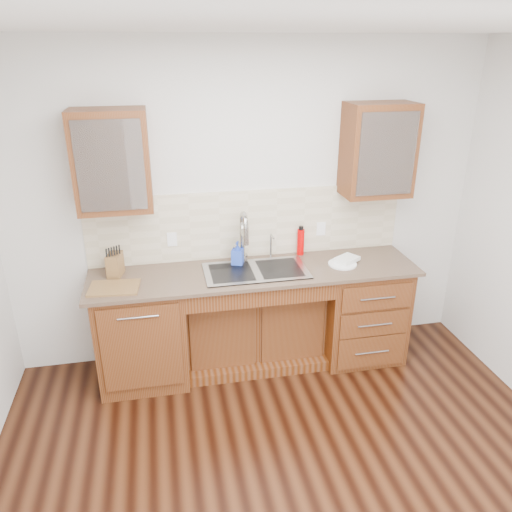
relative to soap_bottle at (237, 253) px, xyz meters
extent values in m
cube|color=#3C1D0D|center=(0.12, -1.57, -1.06)|extent=(4.00, 3.50, 0.10)
cube|color=white|center=(0.12, -1.57, 1.74)|extent=(4.00, 3.50, 0.10)
cube|color=silver|center=(0.12, 0.23, 0.34)|extent=(4.00, 0.10, 2.70)
cube|color=#593014|center=(-0.83, -0.13, -0.57)|extent=(0.70, 0.62, 0.88)
cube|color=#593014|center=(0.12, -0.04, -0.66)|extent=(1.20, 0.44, 0.70)
cube|color=#593014|center=(1.07, -0.13, -0.57)|extent=(0.70, 0.62, 0.88)
cube|color=#84705B|center=(0.12, -0.15, -0.12)|extent=(2.70, 0.65, 0.03)
cube|color=beige|center=(0.12, 0.17, 0.19)|extent=(2.70, 0.02, 0.59)
cube|color=#9E9EA5|center=(0.12, -0.16, -0.19)|extent=(0.84, 0.46, 0.19)
cylinder|color=#999993|center=(0.05, 0.07, 0.10)|extent=(0.04, 0.04, 0.40)
cylinder|color=#999993|center=(0.30, 0.08, 0.02)|extent=(0.02, 0.02, 0.24)
cube|color=#593014|center=(-0.93, 0.01, 0.81)|extent=(0.55, 0.34, 0.75)
cube|color=#593014|center=(1.17, 0.01, 0.81)|extent=(0.55, 0.34, 0.75)
cube|color=white|center=(-0.53, 0.15, 0.11)|extent=(0.08, 0.01, 0.12)
cube|color=white|center=(0.77, 0.15, 0.11)|extent=(0.08, 0.01, 0.12)
imported|color=blue|center=(0.00, 0.00, 0.00)|extent=(0.12, 0.12, 0.20)
cylinder|color=#D00001|center=(0.58, 0.11, 0.01)|extent=(0.06, 0.06, 0.23)
cylinder|color=white|center=(0.86, -0.18, -0.10)|extent=(0.28, 0.28, 0.01)
cube|color=white|center=(0.92, -0.14, -0.07)|extent=(0.24, 0.22, 0.03)
cube|color=brown|center=(-0.99, -0.01, -0.01)|extent=(0.14, 0.18, 0.18)
cube|color=brown|center=(-0.99, -0.26, -0.09)|extent=(0.39, 0.29, 0.02)
imported|color=silver|center=(-0.98, 0.01, 0.76)|extent=(0.15, 0.15, 0.10)
imported|color=white|center=(-0.80, 0.01, 0.76)|extent=(0.11, 0.11, 0.10)
imported|color=white|center=(1.10, 0.01, 0.76)|extent=(0.15, 0.15, 0.09)
imported|color=white|center=(1.22, 0.01, 0.76)|extent=(0.10, 0.10, 0.09)
camera|label=1|loc=(-0.60, -3.79, 1.61)|focal=35.00mm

